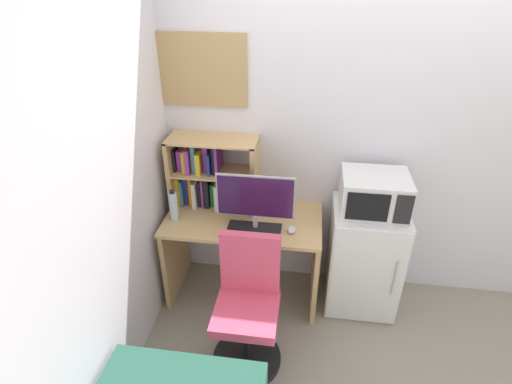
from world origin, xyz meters
The scene contains 12 objects.
wall_back centered at (0.40, 0.02, 1.30)m, with size 6.40×0.04×2.60m, color silver.
wall_left centered at (-1.62, -1.60, 1.30)m, with size 0.04×4.40×2.60m, color silver.
desk centered at (-0.97, -0.31, 0.51)m, with size 1.17×0.62×0.75m.
hutch_bookshelf centered at (-1.29, -0.13, 1.02)m, with size 0.66×0.30×0.56m.
monitor centered at (-0.86, -0.43, 0.99)m, with size 0.55×0.19×0.43m.
keyboard centered at (-0.86, -0.44, 0.76)m, with size 0.38×0.14×0.02m, color black.
computer_mouse centered at (-0.60, -0.44, 0.76)m, with size 0.06×0.09×0.04m, color silver.
water_bottle centered at (-1.47, -0.39, 0.86)m, with size 0.06×0.06×0.24m.
mini_fridge centered at (-0.04, -0.26, 0.44)m, with size 0.53×0.50×0.87m.
microwave centered at (-0.04, -0.26, 1.01)m, with size 0.46×0.40×0.27m.
desk_chair centered at (-0.84, -0.90, 0.41)m, with size 0.47×0.47×0.94m.
wall_corkboard centered at (-1.36, -0.01, 1.76)m, with size 0.77×0.02×0.51m, color tan.
Camera 1 is at (-0.52, -2.78, 2.41)m, focal length 28.17 mm.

